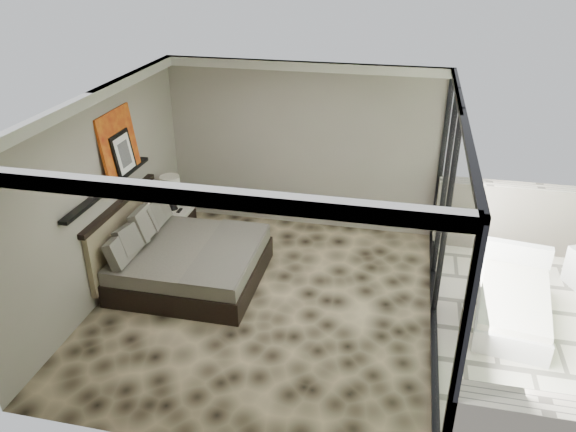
% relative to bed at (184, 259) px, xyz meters
% --- Properties ---
extents(floor, '(5.00, 5.00, 0.00)m').
position_rel_bed_xyz_m(floor, '(1.30, -0.35, -0.33)').
color(floor, black).
rests_on(floor, ground).
extents(ceiling, '(4.50, 5.00, 0.02)m').
position_rel_bed_xyz_m(ceiling, '(1.30, -0.35, 2.46)').
color(ceiling, silver).
rests_on(ceiling, back_wall).
extents(back_wall, '(4.50, 0.02, 2.80)m').
position_rel_bed_xyz_m(back_wall, '(1.30, 2.14, 1.07)').
color(back_wall, gray).
rests_on(back_wall, floor).
extents(left_wall, '(0.02, 5.00, 2.80)m').
position_rel_bed_xyz_m(left_wall, '(-0.94, -0.35, 1.07)').
color(left_wall, gray).
rests_on(left_wall, floor).
extents(glass_wall, '(0.08, 5.00, 2.80)m').
position_rel_bed_xyz_m(glass_wall, '(3.55, -0.35, 1.07)').
color(glass_wall, white).
rests_on(glass_wall, floor).
extents(terrace_slab, '(3.00, 5.00, 0.12)m').
position_rel_bed_xyz_m(terrace_slab, '(5.05, -0.35, -0.39)').
color(terrace_slab, beige).
rests_on(terrace_slab, ground).
extents(picture_ledge, '(0.12, 2.20, 0.05)m').
position_rel_bed_xyz_m(picture_ledge, '(-0.88, -0.25, 1.17)').
color(picture_ledge, black).
rests_on(picture_ledge, left_wall).
extents(bed, '(2.03, 1.96, 1.12)m').
position_rel_bed_xyz_m(bed, '(0.00, 0.00, 0.00)').
color(bed, black).
rests_on(bed, floor).
extents(nightstand, '(0.69, 0.69, 0.56)m').
position_rel_bed_xyz_m(nightstand, '(-0.64, 1.23, -0.05)').
color(nightstand, black).
rests_on(nightstand, floor).
extents(table_lamp, '(0.31, 0.31, 0.57)m').
position_rel_bed_xyz_m(table_lamp, '(-0.66, 1.18, 0.55)').
color(table_lamp, black).
rests_on(table_lamp, nightstand).
extents(abstract_canvas, '(0.13, 0.90, 0.90)m').
position_rel_bed_xyz_m(abstract_canvas, '(-0.89, 0.18, 1.64)').
color(abstract_canvas, '#A72D0E').
rests_on(abstract_canvas, picture_ledge).
extents(framed_print, '(0.11, 0.50, 0.60)m').
position_rel_bed_xyz_m(framed_print, '(-0.84, 0.17, 1.49)').
color(framed_print, black).
rests_on(framed_print, picture_ledge).
extents(lounger, '(1.12, 1.88, 0.69)m').
position_rel_bed_xyz_m(lounger, '(4.56, 0.08, -0.12)').
color(lounger, silver).
rests_on(lounger, terrace_slab).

